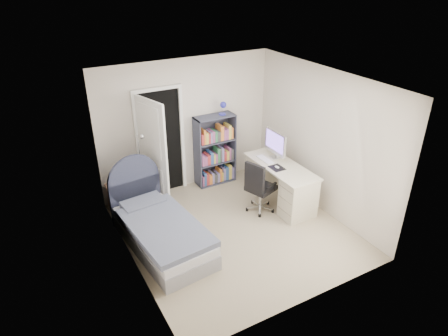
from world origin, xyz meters
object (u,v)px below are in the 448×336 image
bed (160,230)px  desk (279,182)px  office_chair (258,185)px  nightstand (117,191)px  floor_lamp (144,180)px  bookcase (216,153)px

bed → desk: desk is taller
office_chair → nightstand: bearing=148.0°
bed → office_chair: 1.86m
floor_lamp → desk: bearing=-22.9°
desk → office_chair: (-0.53, -0.10, 0.12)m
bed → bookcase: 2.23m
office_chair → desk: bearing=10.4°
bookcase → desk: (0.65, -1.24, -0.22)m
floor_lamp → office_chair: size_ratio=1.49×
nightstand → floor_lamp: bearing=-34.6°
bed → bookcase: bearing=38.9°
nightstand → desk: 2.92m
bed → nightstand: (-0.28, 1.37, 0.08)m
nightstand → floor_lamp: (0.42, -0.29, 0.24)m
bed → floor_lamp: bearing=82.9°
desk → bookcase: bearing=117.8°
office_chair → floor_lamp: bearing=148.7°
floor_lamp → bookcase: size_ratio=0.88×
floor_lamp → bookcase: (1.58, 0.30, 0.04)m
desk → office_chair: bearing=-169.6°
floor_lamp → desk: floor_lamp is taller
bed → bookcase: bookcase is taller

